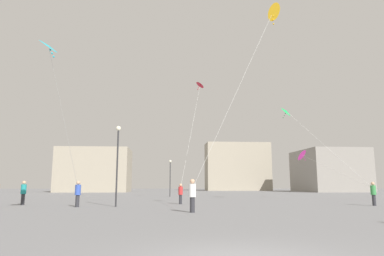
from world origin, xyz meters
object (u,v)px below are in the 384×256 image
object	(u,v)px
building_right_hall	(329,171)
kite_emerald_diamond	(287,112)
person_in_teal	(23,192)
kite_magenta_diamond	(302,155)
person_in_red	(181,193)
kite_amber_diamond	(273,13)
person_in_green	(373,193)
person_in_white	(192,194)
lamppost_west	(118,153)
lamppost_east	(170,172)
building_centre_hall	(237,167)
building_left_hall	(95,170)
kite_cyan_delta	(50,50)
person_in_blue	(78,193)
kite_crimson_diamond	(200,86)

from	to	relation	value
building_right_hall	kite_emerald_diamond	bearing A→B (deg)	-118.93
person_in_teal	kite_magenta_diamond	bearing A→B (deg)	-115.47
person_in_red	kite_magenta_diamond	distance (m)	18.30
kite_amber_diamond	person_in_teal	bearing A→B (deg)	156.32
person_in_teal	kite_magenta_diamond	xyz separation A→B (m)	(26.50, 11.32, 3.97)
person_in_red	person_in_green	bearing A→B (deg)	-172.44
person_in_white	lamppost_west	size ratio (longest dim) A/B	0.32
person_in_red	lamppost_east	bearing A→B (deg)	-67.46
person_in_teal	building_centre_hall	size ratio (longest dim) A/B	0.10
kite_emerald_diamond	kite_magenta_diamond	size ratio (longest dim) A/B	0.68
kite_magenta_diamond	lamppost_west	world-z (taller)	lamppost_west
kite_emerald_diamond	building_left_hall	xyz separation A→B (m)	(-29.40, 44.93, -4.24)
building_centre_hall	lamppost_west	distance (m)	76.52
person_in_white	building_right_hall	distance (m)	69.18
kite_emerald_diamond	lamppost_east	world-z (taller)	kite_emerald_diamond
kite_magenta_diamond	building_left_hall	world-z (taller)	building_left_hall
person_in_red	person_in_teal	bearing A→B (deg)	22.37
person_in_green	kite_emerald_diamond	bearing A→B (deg)	155.68
kite_amber_diamond	building_left_hall	world-z (taller)	kite_amber_diamond
person_in_white	lamppost_east	world-z (taller)	lamppost_east
person_in_teal	kite_emerald_diamond	bearing A→B (deg)	-122.50
kite_cyan_delta	lamppost_west	world-z (taller)	kite_cyan_delta
person_in_red	person_in_blue	size ratio (longest dim) A/B	0.90
person_in_white	lamppost_west	bearing A→B (deg)	88.27
kite_emerald_diamond	kite_amber_diamond	size ratio (longest dim) A/B	0.86
person_in_teal	lamppost_east	xyz separation A→B (m)	(11.23, 19.12, 2.28)
building_right_hall	kite_cyan_delta	bearing A→B (deg)	-125.06
person_in_red	kite_emerald_diamond	distance (m)	15.16
person_in_green	building_centre_hall	world-z (taller)	building_centre_hall
person_in_blue	building_right_hall	distance (m)	69.20
kite_amber_diamond	building_right_hall	size ratio (longest dim) A/B	0.74
person_in_blue	lamppost_east	world-z (taller)	lamppost_east
person_in_teal	lamppost_east	bearing A→B (deg)	-79.02
kite_emerald_diamond	kite_crimson_diamond	xyz separation A→B (m)	(-8.85, 2.88, 3.52)
person_in_white	person_in_blue	world-z (taller)	person_in_white
person_in_white	kite_emerald_diamond	xyz separation A→B (m)	(10.73, 14.87, 8.07)
person_in_green	person_in_red	size ratio (longest dim) A/B	1.07
kite_magenta_diamond	building_centre_hall	bearing A→B (deg)	86.60
person_in_teal	building_centre_hall	world-z (taller)	building_centre_hall
person_in_teal	building_left_hall	size ratio (longest dim) A/B	0.12
person_in_teal	kite_crimson_diamond	distance (m)	20.97
kite_cyan_delta	kite_magenta_diamond	xyz separation A→B (m)	(21.52, 21.39, -3.63)
person_in_teal	person_in_blue	size ratio (longest dim) A/B	1.02
person_in_blue	building_left_hall	xyz separation A→B (m)	(-10.87, 54.42, 3.85)
kite_amber_diamond	building_right_hall	bearing A→B (deg)	62.92
building_left_hall	lamppost_west	xyz separation A→B (m)	(13.55, -54.37, -1.04)
kite_cyan_delta	kite_emerald_diamond	bearing A→B (deg)	42.39
person_in_green	kite_amber_diamond	distance (m)	15.35
person_in_white	person_in_teal	xyz separation A→B (m)	(-12.69, 8.11, -0.01)
person_in_teal	lamppost_east	size ratio (longest dim) A/B	0.38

